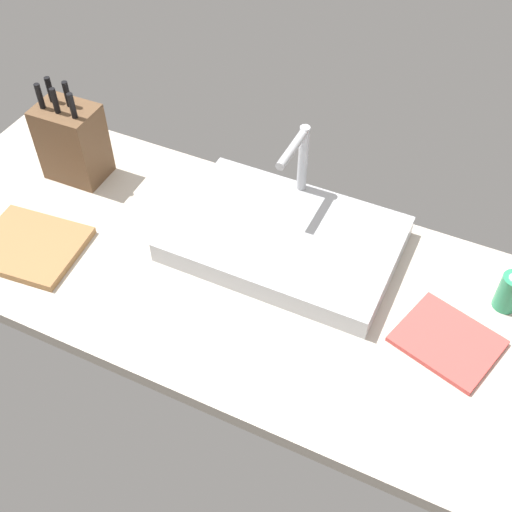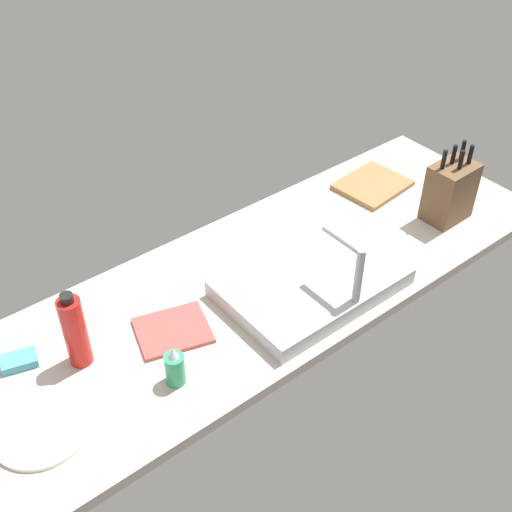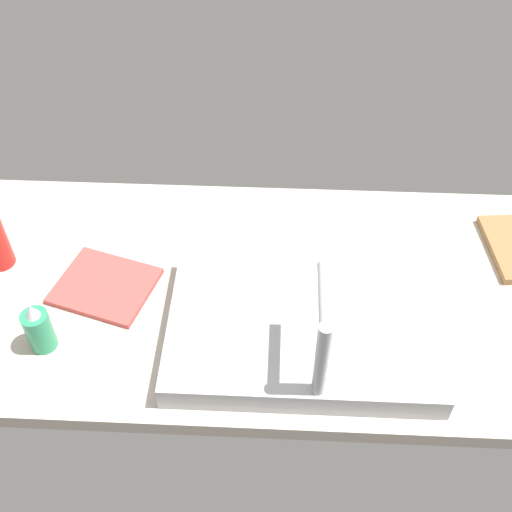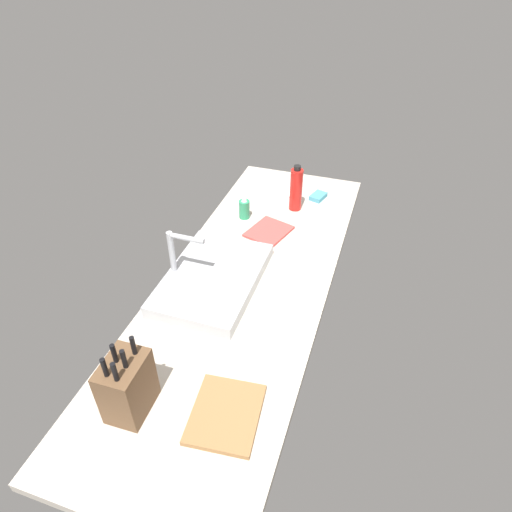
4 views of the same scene
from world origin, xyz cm
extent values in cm
cube|color=beige|center=(0.00, 0.00, 1.75)|extent=(191.66, 64.64, 3.50)
cube|color=#B7BABF|center=(-6.26, 12.05, 6.15)|extent=(51.39, 34.28, 5.31)
cylinder|color=#B7BABF|center=(-8.69, 27.32, 15.07)|extent=(2.40, 2.40, 23.15)
cylinder|color=#B7BABF|center=(-8.69, 20.31, 25.65)|extent=(2.00, 14.02, 2.00)
cylinder|color=#B7BABF|center=(-5.19, 27.32, 5.50)|extent=(1.60, 1.60, 4.00)
cube|color=brown|center=(-65.33, 13.45, 13.47)|extent=(15.18, 11.33, 19.94)
cylinder|color=black|center=(-70.11, 11.69, 26.67)|extent=(1.43, 1.43, 6.45)
cylinder|color=black|center=(-69.72, 14.99, 26.67)|extent=(1.43, 1.43, 6.45)
cylinder|color=black|center=(-65.66, 11.70, 26.67)|extent=(1.43, 1.43, 6.45)
cylinder|color=black|center=(-64.82, 15.22, 26.67)|extent=(1.43, 1.43, 6.45)
cylinder|color=black|center=(-60.76, 11.74, 26.67)|extent=(1.43, 1.43, 6.45)
cube|color=#9E7042|center=(-59.44, -14.01, 4.40)|extent=(25.40, 21.97, 1.80)
cylinder|color=#2D9966|center=(43.51, 16.38, 8.00)|extent=(5.14, 5.14, 9.00)
cube|color=#CC4C47|center=(34.84, 1.48, 4.10)|extent=(23.26, 21.18, 1.20)
camera|label=1|loc=(31.87, -83.59, 111.91)|focal=44.76mm
camera|label=2|loc=(95.01, 113.41, 134.29)|focal=46.23mm
camera|label=3|loc=(-0.72, 86.16, 103.89)|focal=44.27mm
camera|label=4|loc=(-128.31, -46.05, 121.65)|focal=31.50mm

